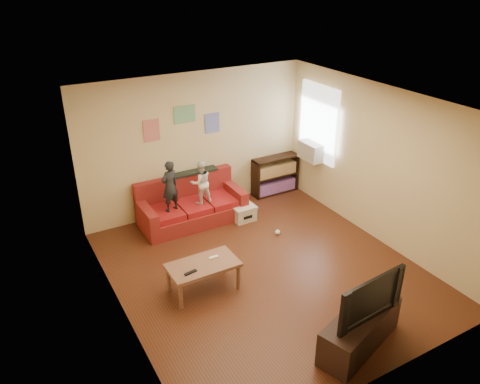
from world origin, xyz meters
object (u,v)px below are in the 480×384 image
tv_stand (360,330)px  television (365,295)px  child_a (170,186)px  child_b (201,182)px  sofa (191,206)px  file_box (244,213)px  coffee_table (203,268)px  bookshelf (275,177)px

tv_stand → television: bearing=0.0°
child_a → child_b: 0.60m
sofa → child_b: bearing=-48.4°
file_box → tv_stand: size_ratio=0.33×
coffee_table → television: size_ratio=0.98×
tv_stand → television: television is taller
sofa → coffee_table: 2.16m
coffee_table → tv_stand: 2.36m
child_b → file_box: (0.72, -0.33, -0.67)m
sofa → child_a: child_a is taller
bookshelf → tv_stand: bookshelf is taller
child_a → bookshelf: 2.59m
child_a → file_box: child_a is taller
child_b → bookshelf: child_b is taller
child_b → television: bearing=98.9°
child_a → television: (0.97, -3.88, -0.08)m
coffee_table → tv_stand: (1.23, -2.00, -0.15)m
tv_stand → television: size_ratio=1.25×
file_box → tv_stand: tv_stand is taller
child_a → file_box: 1.55m
coffee_table → tv_stand: size_ratio=0.78×
bookshelf → tv_stand: size_ratio=0.76×
sofa → coffee_table: (-0.71, -2.04, 0.11)m
file_box → coffee_table: bearing=-135.7°
coffee_table → file_box: 2.22m
tv_stand → television: (0.00, 0.00, 0.55)m
tv_stand → television: 0.55m
coffee_table → bookshelf: (2.76, 2.27, -0.04)m
child_a → coffee_table: (-0.26, -1.87, -0.49)m
sofa → bookshelf: 2.06m
child_a → coffee_table: child_a is taller
child_a → tv_stand: child_a is taller
child_b → tv_stand: bearing=98.9°
sofa → child_b: child_b is taller
child_b → tv_stand: 3.94m
child_a → tv_stand: 4.05m
sofa → television: (0.52, -4.04, 0.51)m
file_box → television: television is taller
bookshelf → television: television is taller
child_b → bookshelf: bearing=-164.7°
coffee_table → file_box: bearing=44.3°
bookshelf → television: 4.56m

